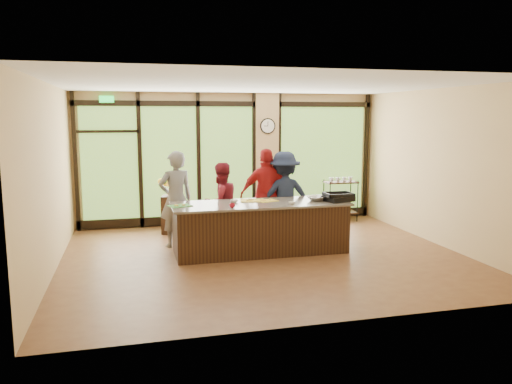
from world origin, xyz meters
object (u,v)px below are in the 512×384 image
cook_right (284,196)px  island_base (260,229)px  cook_left (176,199)px  flower_stand (172,214)px  bar_cart (341,195)px  roasting_pan (338,199)px

cook_right → island_base: bearing=46.6°
cook_left → flower_stand: (0.01, 1.14, -0.51)m
flower_stand → bar_cart: 4.02m
island_base → cook_left: bearing=151.4°
bar_cart → roasting_pan: bearing=-114.1°
island_base → cook_right: size_ratio=1.73×
cook_right → roasting_pan: 1.19m
flower_stand → cook_right: bearing=-15.1°
cook_left → roasting_pan: size_ratio=3.65×
cook_left → roasting_pan: (2.89, -0.98, 0.05)m
island_base → flower_stand: island_base is taller
cook_left → cook_right: bearing=163.4°
cook_left → roasting_pan: 3.05m
flower_stand → roasting_pan: bearing=-21.8°
cook_left → bar_cart: size_ratio=1.76×
cook_left → flower_stand: size_ratio=2.27×
cook_left → bar_cart: (4.01, 1.45, -0.29)m
bar_cart → cook_right: bearing=-140.6°
cook_right → bar_cart: cook_right is taller
cook_left → cook_right: 2.13m
flower_stand → island_base: bearing=-38.8°
cook_left → bar_cart: bearing=-175.1°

